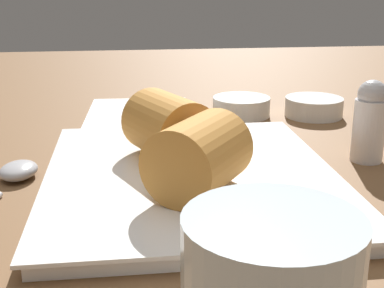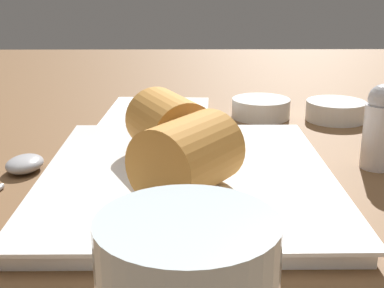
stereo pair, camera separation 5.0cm
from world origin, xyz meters
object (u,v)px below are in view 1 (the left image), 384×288
Objects in this scene: spoon at (15,175)px; salt_shaker at (370,121)px; dipping_bowl_near at (241,106)px; dipping_bowl_far at (314,106)px; napkin at (139,114)px; serving_plate at (192,178)px.

salt_shaker is (-1.63, 33.94, 3.41)cm from spoon.
dipping_bowl_far is at bearing 81.24° from dipping_bowl_near.
dipping_bowl_near is at bearing 129.25° from spoon.
dipping_bowl_near is at bearing 83.65° from napkin.
spoon is at bearing -28.02° from napkin.
dipping_bowl_far is at bearing 82.66° from napkin.
salt_shaker reaches higher than spoon.
dipping_bowl_near is at bearing -98.76° from dipping_bowl_far.
serving_plate is at bearing -75.85° from salt_shaker.
dipping_bowl_near is 32.55cm from spoon.
dipping_bowl_near is 13.58cm from napkin.
serving_plate is 3.89× the size of dipping_bowl_near.
dipping_bowl_far is 39.54cm from spoon.
dipping_bowl_near is 21.06cm from salt_shaker.
serving_plate is 29.07cm from dipping_bowl_far.
spoon is (19.14, -34.60, -0.65)cm from dipping_bowl_far.
dipping_bowl_far is 23.06cm from napkin.
spoon is at bearing -50.75° from dipping_bowl_near.
napkin is (-22.09, 11.75, -0.40)cm from spoon.
dipping_bowl_far is 0.91× the size of salt_shaker.
dipping_bowl_far reaches higher than spoon.
spoon reaches higher than napkin.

